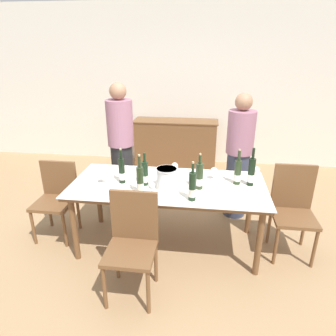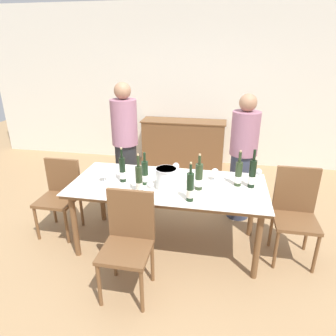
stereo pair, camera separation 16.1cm
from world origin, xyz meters
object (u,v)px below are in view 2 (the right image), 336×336
wine_bottle_6 (122,170)px  wine_glass_0 (258,172)px  ice_bucket (166,178)px  chair_left_end (60,191)px  person_host (126,148)px  wine_glass_2 (104,172)px  wine_glass_3 (215,172)px  wine_bottle_0 (252,174)px  chair_near_front (128,237)px  wine_bottle_2 (199,177)px  wine_glass_4 (150,186)px  chair_right_end (295,209)px  wine_bottle_5 (238,174)px  dining_table (168,190)px  person_guest_left (242,159)px  wine_glass_1 (176,167)px  wine_bottle_4 (145,173)px  wine_bottle_3 (139,180)px  wine_bottle_1 (190,188)px  sideboard_cabinet (183,143)px

wine_bottle_6 → wine_glass_0: bearing=10.4°
ice_bucket → wine_glass_0: ice_bucket is taller
chair_left_end → person_host: size_ratio=0.51×
wine_glass_0 → wine_glass_2: 1.62m
wine_glass_3 → wine_bottle_6: bearing=-167.6°
wine_bottle_6 → wine_bottle_0: bearing=4.8°
chair_near_front → wine_bottle_2: bearing=49.0°
chair_near_front → wine_glass_4: bearing=75.7°
wine_bottle_6 → chair_right_end: size_ratio=0.39×
wine_bottle_5 → chair_left_end: bearing=-179.4°
dining_table → ice_bucket: (-0.00, -0.10, 0.18)m
wine_glass_0 → wine_glass_4: bearing=-153.5°
wine_bottle_0 → person_guest_left: bearing=94.9°
wine_bottle_0 → wine_glass_3: bearing=165.1°
wine_bottle_0 → wine_glass_3: 0.39m
wine_glass_4 → person_guest_left: bearing=49.6°
chair_near_front → wine_glass_1: bearing=74.2°
dining_table → wine_glass_1: size_ratio=13.92×
wine_glass_3 → person_guest_left: bearing=62.1°
wine_bottle_4 → person_guest_left: (1.01, 0.82, -0.08)m
wine_glass_3 → chair_near_front: 1.15m
wine_bottle_4 → wine_glass_4: 0.26m
wine_bottle_2 → wine_glass_1: (-0.28, 0.31, -0.03)m
wine_bottle_3 → wine_bottle_5: wine_bottle_3 is taller
wine_glass_1 → wine_glass_0: bearing=-0.9°
wine_glass_1 → wine_glass_3: size_ratio=1.07×
wine_glass_2 → wine_glass_3: size_ratio=1.14×
chair_near_front → wine_glass_2: bearing=126.0°
wine_glass_0 → person_host: 1.72m
wine_bottle_2 → wine_glass_3: bearing=58.7°
person_host → wine_bottle_0: bearing=-23.9°
wine_glass_0 → wine_bottle_3: bearing=-157.1°
person_host → person_guest_left: bearing=-0.0°
dining_table → wine_bottle_2: (0.32, -0.06, 0.19)m
person_host → person_guest_left: person_host is taller
wine_bottle_3 → chair_right_end: 1.61m
chair_left_end → wine_bottle_4: bearing=-6.8°
wine_bottle_3 → wine_glass_1: bearing=61.1°
ice_bucket → wine_bottle_6: (-0.48, 0.08, 0.01)m
wine_glass_0 → chair_right_end: 0.52m
dining_table → wine_glass_0: (0.92, 0.24, 0.17)m
wine_bottle_6 → chair_near_front: wine_bottle_6 is taller
wine_bottle_1 → wine_bottle_3: size_ratio=0.94×
dining_table → person_guest_left: bearing=44.8°
ice_bucket → wine_glass_4: 0.22m
dining_table → wine_bottle_4: wine_bottle_4 is taller
ice_bucket → wine_bottle_2: size_ratio=0.58×
ice_bucket → wine_glass_1: 0.35m
wine_bottle_6 → wine_glass_0: size_ratio=2.52×
chair_near_front → sideboard_cabinet: bearing=89.3°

